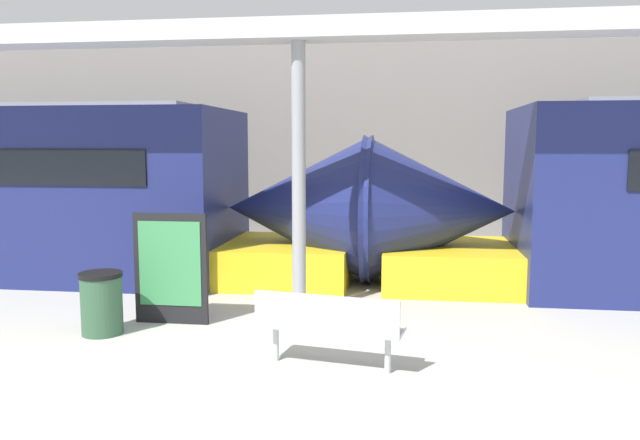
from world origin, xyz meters
name	(u,v)px	position (x,y,z in m)	size (l,w,h in m)	color
ground_plane	(246,391)	(0.00, 0.00, 0.00)	(60.00, 60.00, 0.00)	#B2AFA8
station_wall	(342,143)	(0.00, 9.44, 2.50)	(56.00, 0.20, 5.00)	gray
bench_near	(328,323)	(0.74, 0.74, 0.52)	(1.68, 0.71, 0.86)	#ADB2B7
trash_bin	(102,303)	(-2.35, 1.62, 0.41)	(0.55, 0.55, 0.82)	#2D5138
poster_board	(171,268)	(-1.63, 2.21, 0.78)	(1.03, 0.07, 1.54)	black
support_column_near	(299,181)	(0.04, 2.92, 1.95)	(0.20, 0.20, 3.90)	gray
canopy_beam	(298,30)	(0.04, 2.92, 4.04)	(28.00, 0.60, 0.28)	#B7B7BC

